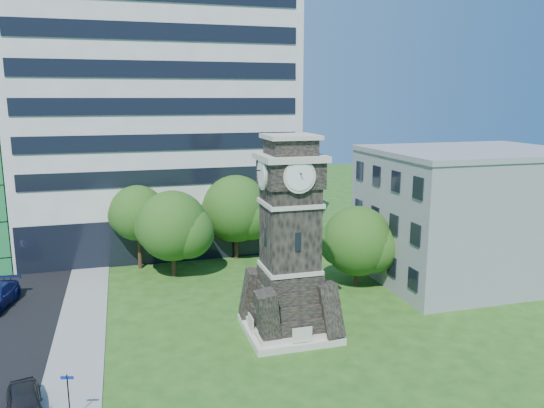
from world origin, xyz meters
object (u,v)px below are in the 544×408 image
object	(u,v)px
clock_tower	(290,250)
park_bench	(286,333)
street_sign	(68,393)
car_street_south	(24,402)
car_east_lot	(452,291)

from	to	relation	value
clock_tower	park_bench	bearing A→B (deg)	-114.37
clock_tower	street_sign	bearing A→B (deg)	-152.71
car_street_south	car_east_lot	world-z (taller)	car_east_lot
park_bench	street_sign	bearing A→B (deg)	-162.38
clock_tower	park_bench	size ratio (longest dim) A/B	6.03
car_street_south	park_bench	xyz separation A→B (m)	(13.77, 3.77, -0.08)
clock_tower	car_street_south	world-z (taller)	clock_tower
car_street_south	street_sign	bearing A→B (deg)	-43.78
street_sign	car_east_lot	bearing A→B (deg)	33.33
clock_tower	car_street_south	bearing A→B (deg)	-160.59
clock_tower	park_bench	xyz separation A→B (m)	(-0.58, -1.28, -4.73)
street_sign	clock_tower	bearing A→B (deg)	42.64
car_east_lot	street_sign	size ratio (longest dim) A/B	1.94
clock_tower	car_east_lot	bearing A→B (deg)	8.10
clock_tower	car_east_lot	size ratio (longest dim) A/B	2.64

